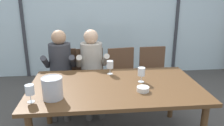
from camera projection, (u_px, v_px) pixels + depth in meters
ground at (108, 102)px, 3.68m from camera, size 14.00×14.00×0.00m
window_glass_panel at (102, 14)px, 4.60m from camera, size 7.10×0.03×2.60m
window_mullion_left at (22, 15)px, 4.43m from camera, size 0.06×0.06×2.60m
window_mullion_right at (177, 13)px, 4.74m from camera, size 0.06×0.06×2.60m
hillside_vineyard at (96, 14)px, 8.56m from camera, size 13.10×2.40×1.88m
dining_table at (115, 91)px, 2.54m from camera, size 1.90×1.10×0.72m
chair_near_curtain at (63, 74)px, 3.43m from camera, size 0.45×0.45×0.89m
chair_left_of_center at (91, 73)px, 3.46m from camera, size 0.50×0.50×0.89m
chair_center at (123, 73)px, 3.49m from camera, size 0.50×0.50×0.89m
chair_right_of_center at (154, 71)px, 3.56m from camera, size 0.46×0.46×0.89m
person_charcoal_jacket at (60, 66)px, 3.23m from camera, size 0.46×0.61×1.21m
person_beige_jumper at (92, 65)px, 3.28m from camera, size 0.48×0.63×1.21m
ice_bucket_primary at (52, 88)px, 2.16m from camera, size 0.21×0.21×0.22m
tasting_bowl at (143, 89)px, 2.35m from camera, size 0.13×0.13×0.05m
wine_glass_by_left_taster at (30, 90)px, 2.09m from camera, size 0.08×0.08×0.17m
wine_glass_near_bucket at (141, 72)px, 2.57m from camera, size 0.08×0.08×0.17m
wine_glass_center_pour at (110, 65)px, 2.82m from camera, size 0.08×0.08×0.17m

